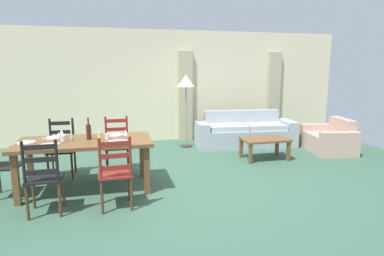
{
  "coord_description": "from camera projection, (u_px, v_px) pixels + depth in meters",
  "views": [
    {
      "loc": [
        -1.04,
        -4.67,
        1.77
      ],
      "look_at": [
        0.28,
        0.73,
        0.75
      ],
      "focal_mm": 30.12,
      "sensor_mm": 36.0,
      "label": 1
    }
  ],
  "objects": [
    {
      "name": "wine_glass_far_left",
      "position": [
        62.0,
        132.0,
        4.7
      ],
      "size": [
        0.06,
        0.06,
        0.16
      ],
      "color": "white",
      "rests_on": "dining_table"
    },
    {
      "name": "dining_chair_near_left",
      "position": [
        44.0,
        177.0,
        3.89
      ],
      "size": [
        0.43,
        0.41,
        0.96
      ],
      "color": "black",
      "rests_on": "ground_plane"
    },
    {
      "name": "dining_chair_head_west",
      "position": [
        1.0,
        164.0,
        4.43
      ],
      "size": [
        0.43,
        0.45,
        0.96
      ],
      "color": "black",
      "rests_on": "ground_plane"
    },
    {
      "name": "wine_glass_near_left",
      "position": [
        59.0,
        136.0,
        4.46
      ],
      "size": [
        0.06,
        0.06,
        0.16
      ],
      "color": "white",
      "rests_on": "dining_table"
    },
    {
      "name": "dinner_plate_head_west",
      "position": [
        26.0,
        142.0,
        4.49
      ],
      "size": [
        0.24,
        0.24,
        0.02
      ],
      "primitive_type": "cylinder",
      "color": "white",
      "rests_on": "dining_table"
    },
    {
      "name": "dinner_plate_near_right",
      "position": [
        117.0,
        142.0,
        4.54
      ],
      "size": [
        0.24,
        0.24,
        0.02
      ],
      "primitive_type": "cylinder",
      "color": "white",
      "rests_on": "dining_table"
    },
    {
      "name": "dinner_plate_far_left",
      "position": [
        55.0,
        138.0,
        4.8
      ],
      "size": [
        0.24,
        0.24,
        0.02
      ],
      "primitive_type": "cylinder",
      "color": "white",
      "rests_on": "dining_table"
    },
    {
      "name": "candle_short",
      "position": [
        99.0,
        137.0,
        4.67
      ],
      "size": [
        0.05,
        0.05,
        0.16
      ],
      "color": "#998C66",
      "rests_on": "dining_table"
    },
    {
      "name": "fork_far_left",
      "position": [
        44.0,
        139.0,
        4.77
      ],
      "size": [
        0.03,
        0.17,
        0.01
      ],
      "primitive_type": "cube",
      "rotation": [
        0.0,
        0.0,
        0.07
      ],
      "color": "silver",
      "rests_on": "dining_table"
    },
    {
      "name": "dining_chair_near_right",
      "position": [
        116.0,
        173.0,
        4.06
      ],
      "size": [
        0.44,
        0.42,
        0.96
      ],
      "color": "maroon",
      "rests_on": "ground_plane"
    },
    {
      "name": "couch",
      "position": [
        244.0,
        133.0,
        7.55
      ],
      "size": [
        2.35,
        1.02,
        0.8
      ],
      "color": "#9EA7AD",
      "rests_on": "ground_plane"
    },
    {
      "name": "coffee_cup_secondary",
      "position": [
        64.0,
        138.0,
        4.6
      ],
      "size": [
        0.07,
        0.07,
        0.09
      ],
      "primitive_type": "cylinder",
      "color": "beige",
      "rests_on": "dining_table"
    },
    {
      "name": "dinner_plate_near_left",
      "position": [
        48.0,
        145.0,
        4.33
      ],
      "size": [
        0.24,
        0.24,
        0.02
      ],
      "primitive_type": "cylinder",
      "color": "white",
      "rests_on": "dining_table"
    },
    {
      "name": "candle_tall",
      "position": [
        71.0,
        135.0,
        4.63
      ],
      "size": [
        0.05,
        0.05,
        0.29
      ],
      "color": "#998C66",
      "rests_on": "dining_table"
    },
    {
      "name": "coffee_cup_primary",
      "position": [
        107.0,
        137.0,
        4.71
      ],
      "size": [
        0.07,
        0.07,
        0.09
      ],
      "primitive_type": "cylinder",
      "color": "beige",
      "rests_on": "dining_table"
    },
    {
      "name": "wall_far",
      "position": [
        157.0,
        86.0,
        7.93
      ],
      "size": [
        9.6,
        0.16,
        2.7
      ],
      "primitive_type": "cube",
      "color": "beige",
      "rests_on": "ground_plane"
    },
    {
      "name": "dinner_plate_far_right",
      "position": [
        116.0,
        135.0,
        5.01
      ],
      "size": [
        0.24,
        0.24,
        0.02
      ],
      "primitive_type": "cylinder",
      "color": "white",
      "rests_on": "dining_table"
    },
    {
      "name": "standing_lamp",
      "position": [
        186.0,
        85.0,
        7.21
      ],
      "size": [
        0.4,
        0.4,
        1.64
      ],
      "color": "#332D28",
      "rests_on": "ground_plane"
    },
    {
      "name": "wine_bottle",
      "position": [
        89.0,
        131.0,
        4.71
      ],
      "size": [
        0.07,
        0.07,
        0.32
      ],
      "color": "#471919",
      "rests_on": "dining_table"
    },
    {
      "name": "ground_plane",
      "position": [
        186.0,
        185.0,
        5.02
      ],
      "size": [
        9.6,
        9.6,
        0.02
      ],
      "primitive_type": "cube",
      "color": "#375A47"
    },
    {
      "name": "dining_table",
      "position": [
        85.0,
        146.0,
        4.69
      ],
      "size": [
        1.9,
        0.96,
        0.75
      ],
      "color": "brown",
      "rests_on": "ground_plane"
    },
    {
      "name": "curtain_panel_right",
      "position": [
        273.0,
        95.0,
        8.56
      ],
      "size": [
        0.35,
        0.08,
        2.2
      ],
      "primitive_type": "cube",
      "color": "#B4AD89",
      "rests_on": "ground_plane"
    },
    {
      "name": "wine_glass_near_right",
      "position": [
        126.0,
        133.0,
        4.65
      ],
      "size": [
        0.06,
        0.06,
        0.16
      ],
      "color": "white",
      "rests_on": "dining_table"
    },
    {
      "name": "fork_far_right",
      "position": [
        106.0,
        136.0,
        4.98
      ],
      "size": [
        0.03,
        0.17,
        0.01
      ],
      "primitive_type": "cube",
      "rotation": [
        0.0,
        0.0,
        0.08
      ],
      "color": "silver",
      "rests_on": "dining_table"
    },
    {
      "name": "dining_chair_far_left",
      "position": [
        62.0,
        148.0,
        5.32
      ],
      "size": [
        0.43,
        0.41,
        0.96
      ],
      "color": "black",
      "rests_on": "ground_plane"
    },
    {
      "name": "coffee_table",
      "position": [
        265.0,
        142.0,
        6.36
      ],
      "size": [
        0.9,
        0.56,
        0.42
      ],
      "color": "brown",
      "rests_on": "ground_plane"
    },
    {
      "name": "fork_near_left",
      "position": [
        36.0,
        146.0,
        4.29
      ],
      "size": [
        0.02,
        0.17,
        0.01
      ],
      "primitive_type": "cube",
      "rotation": [
        0.0,
        0.0,
        0.03
      ],
      "color": "silver",
      "rests_on": "dining_table"
    },
    {
      "name": "dining_chair_far_right",
      "position": [
        117.0,
        145.0,
        5.57
      ],
      "size": [
        0.42,
        0.4,
        0.96
      ],
      "color": "maroon",
      "rests_on": "ground_plane"
    },
    {
      "name": "armchair_upholstered",
      "position": [
        331.0,
        140.0,
        7.0
      ],
      "size": [
        0.98,
        1.28,
        0.72
      ],
      "color": "tan",
      "rests_on": "ground_plane"
    },
    {
      "name": "curtain_panel_left",
      "position": [
        185.0,
        96.0,
        8.01
      ],
      "size": [
        0.35,
        0.08,
        2.2
      ],
      "primitive_type": "cube",
      "color": "#B4AD89",
      "rests_on": "ground_plane"
    },
    {
      "name": "fork_near_right",
      "position": [
        106.0,
        143.0,
        4.5
      ],
      "size": [
        0.02,
        0.17,
        0.01
      ],
      "primitive_type": "cube",
      "rotation": [
        0.0,
        0.0,
        0.04
      ],
      "color": "silver",
      "rests_on": "dining_table"
    },
    {
      "name": "fork_head_west",
      "position": [
        14.0,
        143.0,
        4.46
      ],
      "size": [
        0.02,
        0.17,
        0.01
      ],
      "primitive_type": "cube",
      "rotation": [
        0.0,
        0.0,
        0.05
      ],
      "color": "silver",
      "rests_on": "dining_table"
    }
  ]
}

